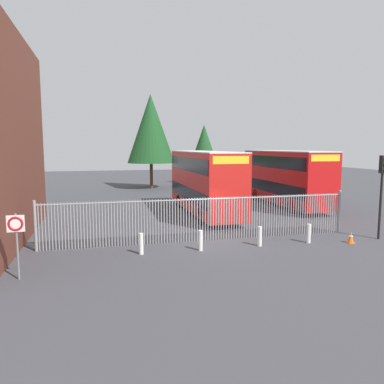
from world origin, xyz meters
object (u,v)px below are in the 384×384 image
object	(u,v)px
bollard_near_left	(141,244)
speed_limit_sign_post	(16,231)
traffic_cone_by_gate	(351,237)
double_decker_bus_near_gate	(204,180)
bollard_center_front	(200,240)
bollard_far_right	(309,233)
traffic_light_kerbside	(382,181)
bollard_near_right	(260,236)
double_decker_bus_behind_fence_left	(285,176)

from	to	relation	value
bollard_near_left	speed_limit_sign_post	size ratio (longest dim) A/B	0.40
traffic_cone_by_gate	speed_limit_sign_post	distance (m)	15.03
double_decker_bus_near_gate	bollard_center_front	world-z (taller)	double_decker_bus_near_gate
speed_limit_sign_post	bollard_far_right	bearing A→B (deg)	9.04
bollard_far_right	traffic_light_kerbside	bearing A→B (deg)	-2.53
bollard_center_front	traffic_light_kerbside	world-z (taller)	traffic_light_kerbside
bollard_near_right	traffic_light_kerbside	distance (m)	7.02
bollard_near_right	speed_limit_sign_post	distance (m)	10.57
bollard_near_right	traffic_cone_by_gate	size ratio (longest dim) A/B	1.61
double_decker_bus_near_gate	double_decker_bus_behind_fence_left	distance (m)	7.59
bollard_near_left	traffic_cone_by_gate	distance (m)	10.29
double_decker_bus_behind_fence_left	bollard_near_right	xyz separation A→B (m)	(-7.05, -10.84, -1.95)
bollard_far_right	double_decker_bus_near_gate	bearing A→B (deg)	107.92
double_decker_bus_near_gate	double_decker_bus_behind_fence_left	size ratio (longest dim) A/B	1.00
bollard_near_right	speed_limit_sign_post	xyz separation A→B (m)	(-10.28, -2.09, 1.30)
double_decker_bus_behind_fence_left	bollard_near_left	size ratio (longest dim) A/B	11.38
bollard_near_left	traffic_light_kerbside	size ratio (longest dim) A/B	0.22
bollard_center_front	bollard_near_right	bearing A→B (deg)	1.34
bollard_center_front	traffic_light_kerbside	size ratio (longest dim) A/B	0.22
bollard_center_front	bollard_near_right	xyz separation A→B (m)	(2.96, 0.07, 0.00)
traffic_cone_by_gate	speed_limit_sign_post	world-z (taller)	speed_limit_sign_post
double_decker_bus_near_gate	bollard_far_right	xyz separation A→B (m)	(2.86, -8.84, -1.95)
double_decker_bus_near_gate	bollard_center_front	bearing A→B (deg)	-106.95
double_decker_bus_near_gate	bollard_near_left	xyz separation A→B (m)	(-5.40, -8.78, -1.95)
bollard_center_front	traffic_cone_by_gate	distance (m)	7.59
bollard_far_right	traffic_cone_by_gate	size ratio (longest dim) A/B	1.61
traffic_cone_by_gate	traffic_light_kerbside	world-z (taller)	traffic_light_kerbside
traffic_cone_by_gate	bollard_far_right	bearing A→B (deg)	165.11
double_decker_bus_near_gate	bollard_near_right	size ratio (longest dim) A/B	11.38
traffic_cone_by_gate	double_decker_bus_near_gate	bearing A→B (deg)	117.45
double_decker_bus_behind_fence_left	traffic_cone_by_gate	xyz separation A→B (m)	(-2.44, -11.42, -2.13)
bollard_near_left	speed_limit_sign_post	xyz separation A→B (m)	(-4.61, -2.10, 1.30)
traffic_cone_by_gate	bollard_center_front	bearing A→B (deg)	176.19
bollard_center_front	speed_limit_sign_post	bearing A→B (deg)	-164.57
double_decker_bus_behind_fence_left	bollard_center_front	world-z (taller)	double_decker_bus_behind_fence_left
bollard_near_left	bollard_far_right	world-z (taller)	same
bollard_center_front	bollard_near_right	size ratio (longest dim) A/B	1.00
traffic_light_kerbside	bollard_center_front	bearing A→B (deg)	179.14
traffic_cone_by_gate	speed_limit_sign_post	xyz separation A→B (m)	(-14.88, -1.51, 1.49)
double_decker_bus_near_gate	traffic_light_kerbside	size ratio (longest dim) A/B	2.51
double_decker_bus_behind_fence_left	bollard_far_right	world-z (taller)	double_decker_bus_behind_fence_left
double_decker_bus_behind_fence_left	traffic_light_kerbside	xyz separation A→B (m)	(-0.50, -11.06, 0.56)
double_decker_bus_near_gate	traffic_cone_by_gate	size ratio (longest dim) A/B	18.32
speed_limit_sign_post	bollard_center_front	bearing A→B (deg)	15.43
double_decker_bus_behind_fence_left	speed_limit_sign_post	bearing A→B (deg)	-143.27
traffic_cone_by_gate	bollard_near_left	bearing A→B (deg)	176.72
double_decker_bus_near_gate	traffic_cone_by_gate	bearing A→B (deg)	-62.55
bollard_far_right	traffic_light_kerbside	distance (m)	4.69
double_decker_bus_behind_fence_left	bollard_near_right	bearing A→B (deg)	-123.04
traffic_cone_by_gate	speed_limit_sign_post	size ratio (longest dim) A/B	0.25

